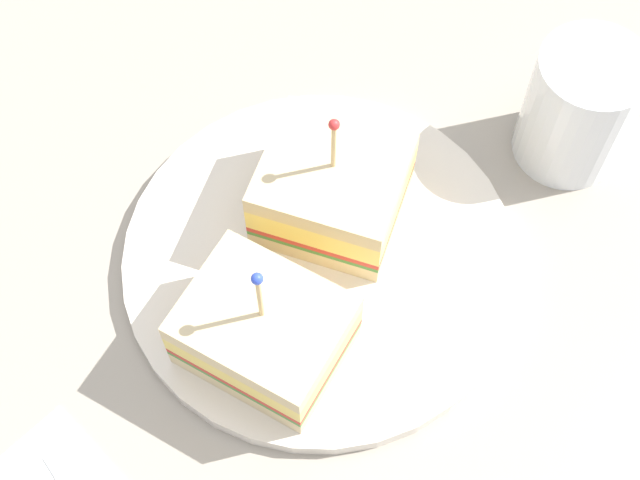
{
  "coord_description": "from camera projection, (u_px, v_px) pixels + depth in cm",
  "views": [
    {
      "loc": [
        18.29,
        -21.03,
        55.14
      ],
      "look_at": [
        0.0,
        0.0,
        3.24
      ],
      "focal_mm": 51.18,
      "sensor_mm": 36.0,
      "label": 1
    }
  ],
  "objects": [
    {
      "name": "sandwich_half_front",
      "position": [
        333.0,
        189.0,
        0.6
      ],
      "size": [
        11.55,
        11.28,
        10.39
      ],
      "color": "beige",
      "rests_on": "plate"
    },
    {
      "name": "sandwich_half_back",
      "position": [
        264.0,
        331.0,
        0.55
      ],
      "size": [
        10.75,
        9.3,
        10.27
      ],
      "color": "beige",
      "rests_on": "plate"
    },
    {
      "name": "drink_glass",
      "position": [
        578.0,
        111.0,
        0.62
      ],
      "size": [
        7.45,
        7.45,
        9.36
      ],
      "color": "#B74C33",
      "rests_on": "ground_plane"
    },
    {
      "name": "plate",
      "position": [
        320.0,
        258.0,
        0.61
      ],
      "size": [
        26.36,
        26.36,
        1.24
      ],
      "primitive_type": "cylinder",
      "color": "silver",
      "rests_on": "ground_plane"
    },
    {
      "name": "ground_plane",
      "position": [
        320.0,
        269.0,
        0.63
      ],
      "size": [
        113.56,
        113.56,
        2.0
      ],
      "primitive_type": "cube",
      "color": "#9E9384"
    }
  ]
}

